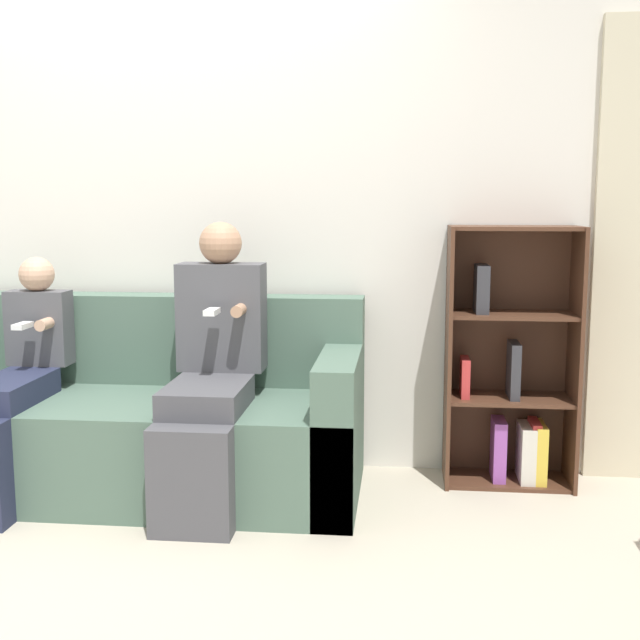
% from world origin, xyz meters
% --- Properties ---
extents(ground_plane, '(14.00, 14.00, 0.00)m').
position_xyz_m(ground_plane, '(0.00, 0.00, 0.00)').
color(ground_plane, '#B2A893').
extents(back_wall, '(10.00, 0.06, 2.55)m').
position_xyz_m(back_wall, '(0.00, 0.95, 1.27)').
color(back_wall, silver).
rests_on(back_wall, ground_plane).
extents(couch, '(2.09, 0.82, 0.87)m').
position_xyz_m(couch, '(-0.09, 0.51, 0.30)').
color(couch, '#4C6656').
rests_on(couch, ground_plane).
extents(adult_seated, '(0.39, 0.74, 1.22)m').
position_xyz_m(adult_seated, '(0.32, 0.38, 0.62)').
color(adult_seated, '#47474C').
rests_on(adult_seated, ground_plane).
extents(child_seated, '(0.29, 0.75, 1.05)m').
position_xyz_m(child_seated, '(-0.55, 0.34, 0.53)').
color(child_seated, '#232842').
rests_on(child_seated, ground_plane).
extents(bookshelf, '(0.59, 0.31, 1.20)m').
position_xyz_m(bookshelf, '(1.65, 0.78, 0.49)').
color(bookshelf, '#4C2D1E').
rests_on(bookshelf, ground_plane).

